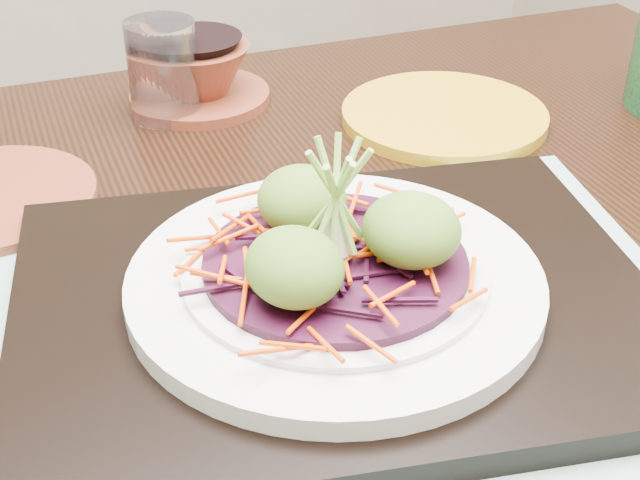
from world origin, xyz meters
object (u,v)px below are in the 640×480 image
dining_table (267,373)px  terracotta_bowl_set (198,77)px  white_plate (335,280)px  water_glass (163,70)px  serving_tray (335,303)px  yellow_plate (444,116)px

dining_table → terracotta_bowl_set: 0.34m
white_plate → dining_table: bearing=99.4°
water_glass → serving_tray: bearing=-93.7°
white_plate → yellow_plate: 0.34m
serving_tray → white_plate: size_ratio=1.54×
terracotta_bowl_set → yellow_plate: terracotta_bowl_set is taller
terracotta_bowl_set → white_plate: bearing=-99.8°
dining_table → white_plate: (0.01, -0.08, 0.14)m
serving_tray → white_plate: 0.02m
serving_tray → water_glass: (0.02, 0.37, 0.03)m
white_plate → terracotta_bowl_set: (0.07, 0.38, -0.01)m
water_glass → terracotta_bowl_set: bearing=21.7°
water_glass → yellow_plate: 0.28m
serving_tray → terracotta_bowl_set: size_ratio=2.41×
terracotta_bowl_set → serving_tray: bearing=-99.8°
dining_table → terracotta_bowl_set: terracotta_bowl_set is taller
yellow_plate → water_glass: bearing=147.7°
white_plate → water_glass: (0.02, 0.37, 0.02)m
white_plate → yellow_plate: (0.25, 0.22, -0.03)m
white_plate → water_glass: size_ratio=2.87×
water_glass → yellow_plate: (0.23, -0.15, -0.04)m
white_plate → water_glass: 0.37m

